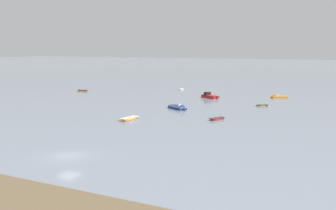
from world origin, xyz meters
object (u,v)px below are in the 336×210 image
Objects in this scene: rowboat_moored_3 at (83,91)px; motorboat_moored_1 at (180,108)px; rowboat_moored_0 at (217,119)px; rowboat_moored_4 at (181,89)px; motorboat_moored_2 at (277,97)px; motorboat_moored_0 at (208,96)px; rowboat_moored_1 at (262,106)px; rowboat_moored_2 at (129,119)px.

motorboat_moored_1 reaches higher than rowboat_moored_3.
rowboat_moored_0 reaches higher than rowboat_moored_4.
rowboat_moored_0 is 0.98× the size of rowboat_moored_3.
motorboat_moored_2 is at bearing -107.70° from rowboat_moored_4.
motorboat_moored_0 reaches higher than motorboat_moored_2.
rowboat_moored_3 reaches higher than rowboat_moored_4.
rowboat_moored_1 is 0.66× the size of rowboat_moored_2.
motorboat_moored_2 reaches higher than rowboat_moored_2.
motorboat_moored_1 is (-11.00, 7.66, 0.10)m from rowboat_moored_0.
motorboat_moored_0 is at bearing 4.76° from rowboat_moored_2.
motorboat_moored_1 is 1.14× the size of motorboat_moored_2.
rowboat_moored_4 is (-25.94, 41.94, -0.01)m from rowboat_moored_0.
rowboat_moored_1 is at bearing 66.49° from motorboat_moored_2.
motorboat_moored_2 reaches higher than rowboat_moored_3.
motorboat_moored_0 is 20.61m from motorboat_moored_1.
rowboat_moored_2 is 50.54m from rowboat_moored_4.
motorboat_moored_1 is (3.37, 14.92, 0.06)m from rowboat_moored_2.
motorboat_moored_2 is at bearing -159.23° from rowboat_moored_0.
motorboat_moored_1 is (40.21, -17.92, 0.09)m from rowboat_moored_3.
rowboat_moored_2 reaches higher than rowboat_moored_4.
rowboat_moored_3 is 39.20m from motorboat_moored_0.
rowboat_moored_4 is 37.40m from motorboat_moored_1.
rowboat_moored_4 is (25.27, 16.36, -0.02)m from rowboat_moored_3.
rowboat_moored_3 reaches higher than rowboat_moored_1.
motorboat_moored_0 reaches higher than motorboat_moored_1.
rowboat_moored_3 is (-51.21, 25.57, 0.00)m from rowboat_moored_0.
rowboat_moored_1 is at bearing -178.85° from motorboat_moored_0.
rowboat_moored_1 is 0.63× the size of motorboat_moored_2.
motorboat_moored_1 reaches higher than rowboat_moored_1.
motorboat_moored_2 reaches higher than rowboat_moored_1.
motorboat_moored_0 is (39.11, 2.67, 0.18)m from rowboat_moored_3.
motorboat_moored_0 is at bearing -52.89° from rowboat_moored_1.
rowboat_moored_3 is 56.58m from motorboat_moored_2.
motorboat_moored_2 is at bearing -127.69° from motorboat_moored_0.
rowboat_moored_3 is at bearing 56.71° from rowboat_moored_2.
rowboat_moored_2 is (-14.37, -7.26, 0.04)m from rowboat_moored_0.
rowboat_moored_2 is at bearing 131.76° from rowboat_moored_3.
motorboat_moored_2 is (4.48, 35.59, 0.07)m from rowboat_moored_0.
rowboat_moored_3 is (-55.15, 5.59, 0.03)m from rowboat_moored_1.
rowboat_moored_1 is at bearing -25.50° from rowboat_moored_2.
rowboat_moored_1 is 55.44m from rowboat_moored_3.
rowboat_moored_2 reaches higher than rowboat_moored_1.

